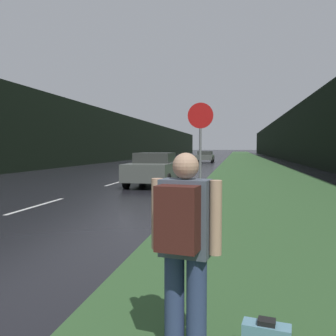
{
  "coord_description": "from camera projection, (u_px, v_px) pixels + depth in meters",
  "views": [
    {
      "loc": [
        5.73,
        -0.64,
        1.7
      ],
      "look_at": [
        2.87,
        14.11,
        0.84
      ],
      "focal_mm": 38.0,
      "sensor_mm": 36.0,
      "label": 1
    }
  ],
  "objects": [
    {
      "name": "treeline_far_side",
      "position": [
        128.0,
        139.0,
        52.57
      ],
      "size": [
        2.0,
        140.0,
        6.11
      ],
      "primitive_type": "cube",
      "color": "black",
      "rests_on": "ground_plane"
    },
    {
      "name": "treeline_near_side",
      "position": [
        292.0,
        137.0,
        48.15
      ],
      "size": [
        2.0,
        140.0,
        6.4
      ],
      "primitive_type": "cube",
      "color": "black",
      "rests_on": "ground_plane"
    },
    {
      "name": "lane_stripe_d",
      "position": [
        151.0,
        173.0,
        24.13
      ],
      "size": [
        0.12,
        3.0,
        0.01
      ],
      "primitive_type": "cube",
      "color": "silver",
      "rests_on": "ground_plane"
    },
    {
      "name": "hitchhiker_with_backpack",
      "position": [
        184.0,
        243.0,
        2.77
      ],
      "size": [
        0.57,
        0.45,
        1.66
      ],
      "rotation": [
        0.0,
        0.0,
        -0.16
      ],
      "color": "navy",
      "rests_on": "ground_plane"
    },
    {
      "name": "lane_stripe_c",
      "position": [
        117.0,
        183.0,
        17.27
      ],
      "size": [
        0.12,
        3.0,
        0.01
      ],
      "primitive_type": "cube",
      "color": "silver",
      "rests_on": "ground_plane"
    },
    {
      "name": "car_passing_near",
      "position": [
        154.0,
        169.0,
        16.09
      ],
      "size": [
        1.98,
        4.24,
        1.47
      ],
      "rotation": [
        0.0,
        0.0,
        3.14
      ],
      "color": "#4C514C",
      "rests_on": "ground_plane"
    },
    {
      "name": "car_passing_far",
      "position": [
        205.0,
        156.0,
        41.62
      ],
      "size": [
        2.04,
        4.08,
        1.32
      ],
      "rotation": [
        0.0,
        0.0,
        3.14
      ],
      "color": "#4C514C",
      "rests_on": "ground_plane"
    },
    {
      "name": "lane_stripe_b",
      "position": [
        37.0,
        206.0,
        10.4
      ],
      "size": [
        0.12,
        3.0,
        0.01
      ],
      "primitive_type": "cube",
      "color": "silver",
      "rests_on": "ground_plane"
    },
    {
      "name": "stop_sign",
      "position": [
        200.0,
        143.0,
        9.99
      ],
      "size": [
        0.72,
        0.07,
        2.96
      ],
      "color": "slate",
      "rests_on": "ground_plane"
    },
    {
      "name": "grass_verge",
      "position": [
        249.0,
        163.0,
        39.67
      ],
      "size": [
        6.0,
        240.0,
        0.02
      ],
      "primitive_type": "cube",
      "color": "#33562D",
      "rests_on": "ground_plane"
    }
  ]
}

